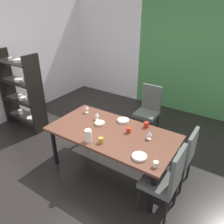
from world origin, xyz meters
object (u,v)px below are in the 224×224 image
dining_table (112,136)px  cup_front (129,130)px  serving_bowl_near_shelf (100,123)px  wine_glass_south (97,115)px  cup_north (101,140)px  chair_right_near (166,179)px  cup_left (146,125)px  chair_head_far (149,108)px  wine_glass_west (150,133)px  serving_bowl_center (123,121)px  wine_glass_right (87,107)px  display_shelf (21,91)px  chair_right_far (181,154)px  pitcher_rear (88,136)px  serving_bowl_near_window (139,157)px  cup_east (156,164)px

dining_table → cup_front: cup_front is taller
serving_bowl_near_shelf → cup_front: (0.52, 0.04, 0.02)m
wine_glass_south → cup_north: size_ratio=1.56×
chair_right_near → cup_left: size_ratio=11.79×
chair_head_far → cup_left: (0.40, -0.99, 0.22)m
cup_north → cup_left: 0.84m
wine_glass_south → cup_front: size_ratio=1.53×
chair_head_far → wine_glass_west: 1.42m
cup_north → wine_glass_west: bearing=41.4°
chair_right_near → serving_bowl_center: (-1.05, 0.69, 0.19)m
wine_glass_right → serving_bowl_center: size_ratio=0.73×
display_shelf → cup_north: bearing=-11.2°
wine_glass_west → cup_left: size_ratio=1.56×
dining_table → serving_bowl_center: 0.38m
cup_left → dining_table: bearing=-132.0°
chair_right_far → pitcher_rear: chair_right_far is taller
chair_right_near → display_shelf: display_shelf is taller
chair_right_near → wine_glass_south: bearing=71.1°
chair_head_far → serving_bowl_near_window: (0.66, -1.74, 0.19)m
dining_table → cup_front: (0.22, 0.12, 0.12)m
cup_north → wine_glass_right: bearing=141.0°
chair_right_far → serving_bowl_near_window: size_ratio=4.89×
dining_table → serving_bowl_near_shelf: serving_bowl_near_shelf is taller
display_shelf → cup_north: 2.53m
dining_table → serving_bowl_near_window: 0.73m
dining_table → wine_glass_right: (-0.75, 0.29, 0.18)m
dining_table → serving_bowl_near_shelf: 0.32m
chair_head_far → cup_front: (0.24, -1.29, 0.22)m
wine_glass_west → wine_glass_south: bearing=177.5°
dining_table → chair_right_far: chair_right_far is taller
cup_front → cup_north: bearing=-113.4°
display_shelf → cup_east: (3.34, -0.53, -0.06)m
serving_bowl_near_window → pitcher_rear: pitcher_rear is taller
wine_glass_south → chair_head_far: bearing=71.1°
chair_head_far → serving_bowl_near_shelf: chair_head_far is taller
chair_right_far → cup_east: (-0.13, -0.69, 0.24)m
dining_table → pitcher_rear: 0.46m
wine_glass_south → cup_east: 1.44m
dining_table → serving_bowl_center: (-0.02, 0.37, 0.09)m
wine_glass_right → cup_left: (1.13, 0.13, -0.06)m
serving_bowl_center → cup_east: (0.91, -0.74, 0.02)m
cup_east → pitcher_rear: 1.04m
chair_head_far → wine_glass_west: chair_head_far is taller
cup_north → chair_right_far: bearing=33.2°
cup_east → display_shelf: bearing=171.0°
display_shelf → cup_east: display_shelf is taller
cup_left → pitcher_rear: pitcher_rear is taller
cup_left → chair_right_far: bearing=-9.6°
cup_front → pitcher_rear: 0.64m
chair_head_far → serving_bowl_near_window: size_ratio=5.31×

